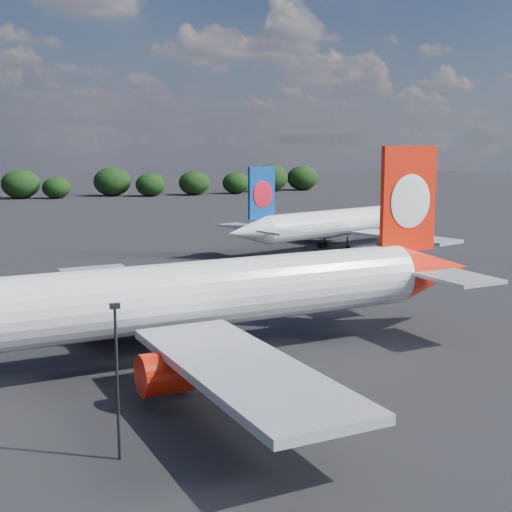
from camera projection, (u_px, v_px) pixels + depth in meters
name	position (u px, v px, depth m)	size (l,w,h in m)	color
ground	(15.00, 268.00, 97.55)	(500.00, 500.00, 0.00)	black
qantas_airliner	(212.00, 295.00, 57.11)	(51.83, 49.30, 16.91)	white
china_southern_airliner	(337.00, 224.00, 114.11)	(41.11, 39.42, 13.64)	white
apron_lamp_post	(117.00, 372.00, 38.53)	(0.55, 0.30, 8.82)	black
billboard_yellow	(27.00, 186.00, 212.74)	(5.00, 0.30, 5.50)	gold
horizon_treeline	(42.00, 185.00, 212.66)	(205.30, 15.87, 9.25)	black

